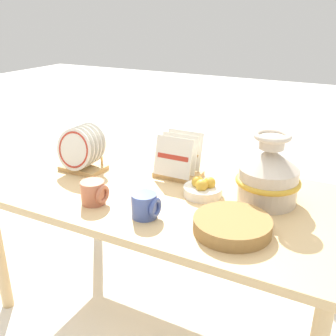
{
  "coord_description": "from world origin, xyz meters",
  "views": [
    {
      "loc": [
        0.73,
        -1.39,
        1.38
      ],
      "look_at": [
        0.0,
        0.0,
        0.75
      ],
      "focal_mm": 42.0,
      "sensor_mm": 36.0,
      "label": 1
    }
  ],
  "objects_px": {
    "wicker_charger_stack": "(232,225)",
    "mug_terracotta_glaze": "(94,193)",
    "dish_rack_square_plates": "(179,163)",
    "dish_rack_round_plates": "(81,153)",
    "fruit_bowl": "(203,189)",
    "mug_cobalt_glaze": "(145,206)",
    "ceramic_vase": "(269,174)"
  },
  "relations": [
    {
      "from": "dish_rack_round_plates",
      "to": "fruit_bowl",
      "type": "bearing_deg",
      "value": 1.58
    },
    {
      "from": "dish_rack_round_plates",
      "to": "fruit_bowl",
      "type": "distance_m",
      "value": 0.64
    },
    {
      "from": "ceramic_vase",
      "to": "mug_terracotta_glaze",
      "type": "relative_size",
      "value": 2.75
    },
    {
      "from": "wicker_charger_stack",
      "to": "mug_terracotta_glaze",
      "type": "distance_m",
      "value": 0.58
    },
    {
      "from": "dish_rack_round_plates",
      "to": "wicker_charger_stack",
      "type": "height_order",
      "value": "dish_rack_round_plates"
    },
    {
      "from": "ceramic_vase",
      "to": "fruit_bowl",
      "type": "xyz_separation_m",
      "value": [
        -0.26,
        -0.07,
        -0.09
      ]
    },
    {
      "from": "dish_rack_square_plates",
      "to": "fruit_bowl",
      "type": "height_order",
      "value": "dish_rack_square_plates"
    },
    {
      "from": "dish_rack_square_plates",
      "to": "mug_cobalt_glaze",
      "type": "xyz_separation_m",
      "value": [
        0.06,
        -0.42,
        -0.02
      ]
    },
    {
      "from": "dish_rack_round_plates",
      "to": "fruit_bowl",
      "type": "relative_size",
      "value": 1.35
    },
    {
      "from": "dish_rack_square_plates",
      "to": "mug_cobalt_glaze",
      "type": "distance_m",
      "value": 0.42
    },
    {
      "from": "dish_rack_square_plates",
      "to": "fruit_bowl",
      "type": "distance_m",
      "value": 0.24
    },
    {
      "from": "wicker_charger_stack",
      "to": "mug_terracotta_glaze",
      "type": "height_order",
      "value": "mug_terracotta_glaze"
    },
    {
      "from": "mug_cobalt_glaze",
      "to": "dish_rack_square_plates",
      "type": "bearing_deg",
      "value": 98.77
    },
    {
      "from": "dish_rack_square_plates",
      "to": "wicker_charger_stack",
      "type": "height_order",
      "value": "dish_rack_square_plates"
    },
    {
      "from": "ceramic_vase",
      "to": "mug_cobalt_glaze",
      "type": "height_order",
      "value": "ceramic_vase"
    },
    {
      "from": "dish_rack_square_plates",
      "to": "mug_terracotta_glaze",
      "type": "relative_size",
      "value": 1.99
    },
    {
      "from": "mug_cobalt_glaze",
      "to": "mug_terracotta_glaze",
      "type": "distance_m",
      "value": 0.25
    },
    {
      "from": "ceramic_vase",
      "to": "fruit_bowl",
      "type": "distance_m",
      "value": 0.28
    },
    {
      "from": "dish_rack_round_plates",
      "to": "fruit_bowl",
      "type": "xyz_separation_m",
      "value": [
        0.64,
        0.02,
        -0.06
      ]
    },
    {
      "from": "dish_rack_square_plates",
      "to": "fruit_bowl",
      "type": "xyz_separation_m",
      "value": [
        0.19,
        -0.14,
        -0.04
      ]
    },
    {
      "from": "dish_rack_round_plates",
      "to": "dish_rack_square_plates",
      "type": "distance_m",
      "value": 0.48
    },
    {
      "from": "wicker_charger_stack",
      "to": "fruit_bowl",
      "type": "relative_size",
      "value": 1.69
    },
    {
      "from": "dish_rack_round_plates",
      "to": "dish_rack_square_plates",
      "type": "xyz_separation_m",
      "value": [
        0.45,
        0.16,
        -0.03
      ]
    },
    {
      "from": "mug_cobalt_glaze",
      "to": "ceramic_vase",
      "type": "bearing_deg",
      "value": 42.45
    },
    {
      "from": "wicker_charger_stack",
      "to": "dish_rack_square_plates",
      "type": "bearing_deg",
      "value": 137.08
    },
    {
      "from": "ceramic_vase",
      "to": "fruit_bowl",
      "type": "height_order",
      "value": "ceramic_vase"
    },
    {
      "from": "ceramic_vase",
      "to": "dish_rack_round_plates",
      "type": "bearing_deg",
      "value": -174.52
    },
    {
      "from": "mug_cobalt_glaze",
      "to": "fruit_bowl",
      "type": "relative_size",
      "value": 0.65
    },
    {
      "from": "fruit_bowl",
      "to": "dish_rack_round_plates",
      "type": "bearing_deg",
      "value": -178.42
    },
    {
      "from": "dish_rack_square_plates",
      "to": "ceramic_vase",
      "type": "bearing_deg",
      "value": -9.25
    },
    {
      "from": "dish_rack_square_plates",
      "to": "wicker_charger_stack",
      "type": "bearing_deg",
      "value": -42.92
    },
    {
      "from": "dish_rack_square_plates",
      "to": "mug_cobalt_glaze",
      "type": "bearing_deg",
      "value": -81.23
    }
  ]
}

